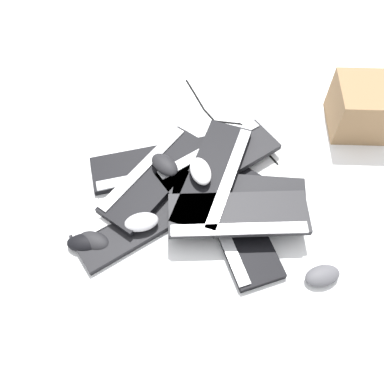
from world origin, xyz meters
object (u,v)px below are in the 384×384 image
object	(u,v)px
keyboard_8	(237,216)
mouse_0	(322,276)
keyboard_4	(219,161)
keyboard_7	(214,175)
keyboard_0	(222,176)
keyboard_6	(155,177)
keyboard_2	(140,220)
keyboard_1	(154,165)
mouse_1	(84,243)
mouse_5	(141,222)
cardboard_box	(361,107)
keyboard_5	(239,195)
mouse_4	(93,241)
mouse_2	(165,165)
keyboard_3	(235,224)
mouse_3	(200,171)

from	to	relation	value
keyboard_8	mouse_0	size ratio (longest dim) A/B	3.94
keyboard_4	keyboard_7	size ratio (longest dim) A/B	1.00
keyboard_0	keyboard_6	distance (m)	0.23
keyboard_2	keyboard_7	bearing A→B (deg)	-21.41
keyboard_1	mouse_1	bearing A→B (deg)	-175.46
keyboard_4	keyboard_1	bearing A→B (deg)	127.82
mouse_1	keyboard_4	bearing A→B (deg)	34.77
keyboard_8	mouse_5	xyz separation A→B (m)	(-0.20, 0.23, -0.02)
keyboard_1	keyboard_6	xyz separation A→B (m)	(-0.05, -0.05, 0.03)
keyboard_8	keyboard_0	bearing A→B (deg)	49.10
cardboard_box	keyboard_0	bearing A→B (deg)	154.33
keyboard_5	mouse_0	distance (m)	0.36
keyboard_1	keyboard_2	bearing A→B (deg)	-150.82
keyboard_7	mouse_4	size ratio (longest dim) A/B	4.23
keyboard_2	keyboard_6	size ratio (longest dim) A/B	1.05
keyboard_2	keyboard_8	xyz separation A→B (m)	(0.18, -0.26, 0.06)
keyboard_6	mouse_4	size ratio (longest dim) A/B	4.04
keyboard_2	mouse_5	distance (m)	0.05
mouse_1	mouse_2	xyz separation A→B (m)	(0.36, -0.03, 0.06)
keyboard_3	mouse_5	xyz separation A→B (m)	(-0.20, 0.23, 0.04)
keyboard_8	mouse_5	bearing A→B (deg)	129.95
keyboard_0	keyboard_4	world-z (taller)	keyboard_4
cardboard_box	mouse_5	bearing A→B (deg)	158.57
keyboard_3	cardboard_box	xyz separation A→B (m)	(0.64, -0.10, 0.08)
mouse_0	mouse_4	distance (m)	0.72
keyboard_1	mouse_1	xyz separation A→B (m)	(-0.37, -0.03, 0.01)
keyboard_5	keyboard_6	xyz separation A→B (m)	(-0.12, 0.27, 0.00)
mouse_2	cardboard_box	bearing A→B (deg)	-114.23
mouse_0	mouse_4	bearing A→B (deg)	-25.82
keyboard_3	keyboard_8	distance (m)	0.06
mouse_3	cardboard_box	size ratio (longest dim) A/B	0.53
keyboard_6	mouse_5	world-z (taller)	mouse_5
mouse_0	mouse_3	distance (m)	0.50
keyboard_5	mouse_2	world-z (taller)	mouse_2
keyboard_7	keyboard_3	bearing A→B (deg)	-117.49
keyboard_0	mouse_4	size ratio (longest dim) A/B	4.02
keyboard_4	mouse_4	size ratio (longest dim) A/B	4.22
keyboard_4	mouse_4	bearing A→B (deg)	164.68
keyboard_1	keyboard_6	size ratio (longest dim) A/B	0.99
keyboard_2	keyboard_4	distance (m)	0.35
mouse_3	keyboard_4	bearing A→B (deg)	128.99
keyboard_5	keyboard_0	bearing A→B (deg)	64.70
mouse_1	keyboard_7	bearing A→B (deg)	28.20
cardboard_box	mouse_0	bearing A→B (deg)	-161.51
keyboard_1	keyboard_5	size ratio (longest dim) A/B	0.98
keyboard_8	cardboard_box	size ratio (longest dim) A/B	2.09
keyboard_0	mouse_5	world-z (taller)	mouse_5
mouse_5	keyboard_8	bearing A→B (deg)	168.53
keyboard_5	cardboard_box	distance (m)	0.58
keyboard_5	mouse_1	distance (m)	0.52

